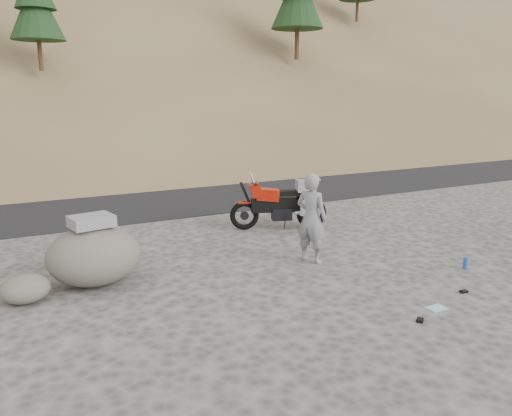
{
  "coord_description": "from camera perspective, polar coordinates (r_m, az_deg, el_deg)",
  "views": [
    {
      "loc": [
        -5.71,
        -7.25,
        3.35
      ],
      "look_at": [
        -1.04,
        1.86,
        1.0
      ],
      "focal_mm": 35.0,
      "sensor_mm": 36.0,
      "label": 1
    }
  ],
  "objects": [
    {
      "name": "ground",
      "position": [
        9.82,
        10.5,
        -7.25
      ],
      "size": [
        140.0,
        140.0,
        0.0
      ],
      "primitive_type": "plane",
      "color": "#423F3D",
      "rests_on": "ground"
    },
    {
      "name": "road",
      "position": [
        17.54,
        -7.66,
        1.8
      ],
      "size": [
        120.0,
        7.0,
        0.05
      ],
      "primitive_type": "cube",
      "color": "black",
      "rests_on": "ground"
    },
    {
      "name": "hillside",
      "position": [
        49.07,
        -21.72,
        21.12
      ],
      "size": [
        120.0,
        73.0,
        46.72
      ],
      "color": "brown",
      "rests_on": "ground"
    },
    {
      "name": "motorcycle",
      "position": [
        12.6,
        3.13,
        0.44
      ],
      "size": [
        2.39,
        1.19,
        1.48
      ],
      "rotation": [
        0.0,
        0.0,
        -0.34
      ],
      "color": "black",
      "rests_on": "ground"
    },
    {
      "name": "man",
      "position": [
        10.33,
        6.24,
        -6.07
      ],
      "size": [
        0.7,
        0.79,
        1.82
      ],
      "primitive_type": "imported",
      "rotation": [
        0.0,
        0.0,
        2.06
      ],
      "color": "gray",
      "rests_on": "ground"
    },
    {
      "name": "boulder",
      "position": [
        9.37,
        -18.02,
        -5.11
      ],
      "size": [
        1.68,
        1.43,
        1.25
      ],
      "rotation": [
        0.0,
        0.0,
        -0.02
      ],
      "color": "#534E47",
      "rests_on": "ground"
    },
    {
      "name": "small_rock",
      "position": [
        9.09,
        -24.89,
        -8.35
      ],
      "size": [
        0.96,
        0.9,
        0.48
      ],
      "rotation": [
        0.0,
        0.0,
        -0.28
      ],
      "color": "#534E47",
      "rests_on": "ground"
    },
    {
      "name": "gear_bottle",
      "position": [
        10.62,
        22.81,
        -5.84
      ],
      "size": [
        0.09,
        0.09,
        0.23
      ],
      "primitive_type": "cylinder",
      "rotation": [
        0.0,
        0.0,
        -0.02
      ],
      "color": "#1B49A4",
      "rests_on": "ground"
    },
    {
      "name": "gear_glove_a",
      "position": [
        9.43,
        22.65,
        -8.8
      ],
      "size": [
        0.14,
        0.11,
        0.04
      ],
      "primitive_type": "cube",
      "rotation": [
        0.0,
        0.0,
        -0.14
      ],
      "color": "black",
      "rests_on": "ground"
    },
    {
      "name": "gear_glove_b",
      "position": [
        8.08,
        18.24,
        -12.08
      ],
      "size": [
        0.16,
        0.15,
        0.04
      ],
      "primitive_type": "cube",
      "rotation": [
        0.0,
        0.0,
        0.63
      ],
      "color": "black",
      "rests_on": "ground"
    },
    {
      "name": "gear_blue_cloth",
      "position": [
        8.63,
        19.91,
        -10.7
      ],
      "size": [
        0.3,
        0.22,
        0.01
      ],
      "primitive_type": "cube",
      "rotation": [
        0.0,
        0.0,
        0.01
      ],
      "color": "#92C4E2",
      "rests_on": "ground"
    }
  ]
}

